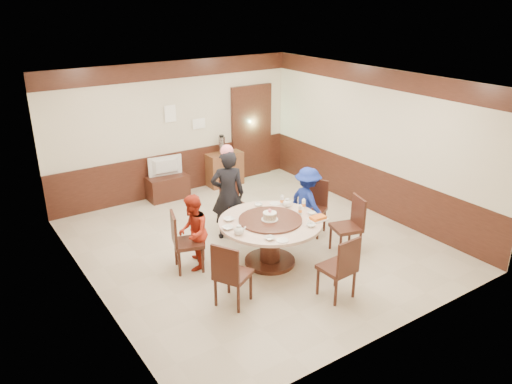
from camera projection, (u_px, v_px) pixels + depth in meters
room at (254, 186)px, 8.29m from camera, size 6.00×6.04×2.84m
banquet_table at (270, 233)px, 7.87m from camera, size 1.63×1.63×0.78m
chair_0 at (312, 217)px, 8.97m from camera, size 0.60×0.60×0.97m
chair_1 at (236, 215)px, 9.08m from camera, size 0.48×0.49×0.97m
chair_2 at (187, 252)px, 7.78m from camera, size 0.56×0.55×0.97m
chair_3 at (232, 284)px, 6.91m from camera, size 0.60×0.60×0.97m
chair_4 at (337, 278)px, 7.07m from camera, size 0.46×0.47×0.97m
chair_5 at (347, 235)px, 8.30m from camera, size 0.55×0.54×0.97m
person_standing at (228, 195)px, 8.64m from camera, size 0.70×0.59×1.62m
person_red at (193, 232)px, 7.73m from camera, size 0.70×0.74×1.22m
person_blue at (307, 202)px, 8.77m from camera, size 0.48×0.82×1.27m
birthday_cake at (270, 216)px, 7.73m from camera, size 0.26×0.26×0.18m
teapot_left at (239, 231)px, 7.32m from camera, size 0.17×0.15×0.13m
teapot_right at (287, 203)px, 8.27m from camera, size 0.17×0.15×0.13m
bowl_0 at (229, 219)px, 7.79m from camera, size 0.17×0.17×0.04m
bowl_1 at (311, 225)px, 7.58m from camera, size 0.14×0.14×0.05m
bowl_2 at (270, 238)px, 7.19m from camera, size 0.15×0.15×0.04m
bowl_3 at (311, 213)px, 8.00m from camera, size 0.13×0.13×0.04m
bowl_4 at (228, 228)px, 7.50m from camera, size 0.17×0.17×0.04m
bowl_5 at (258, 205)px, 8.32m from camera, size 0.14×0.14×0.04m
saucer_near at (282, 240)px, 7.16m from camera, size 0.18×0.18×0.01m
saucer_far at (275, 204)px, 8.40m from camera, size 0.18×0.18×0.01m
shrimp_platter at (318, 218)px, 7.80m from camera, size 0.30×0.20×0.06m
bottle_0 at (300, 210)px, 7.96m from camera, size 0.06×0.06×0.16m
bottle_1 at (304, 204)px, 8.19m from camera, size 0.06×0.06×0.16m
bottle_2 at (282, 200)px, 8.34m from camera, size 0.06×0.06×0.16m
tv_stand at (168, 187)px, 10.51m from camera, size 0.85×0.45×0.50m
television at (166, 167)px, 10.34m from camera, size 0.72×0.17×0.41m
side_cabinet at (225, 169)px, 11.22m from camera, size 0.80×0.40×0.75m
thermos at (222, 145)px, 10.98m from camera, size 0.15×0.15×0.38m
notice_left at (170, 114)px, 10.25m from camera, size 0.25×0.00×0.35m
notice_right at (199, 124)px, 10.69m from camera, size 0.30×0.00×0.22m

